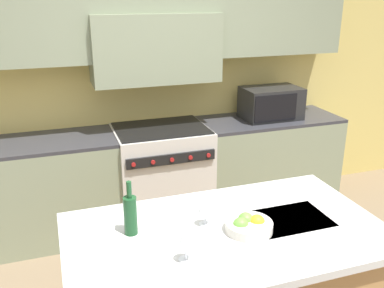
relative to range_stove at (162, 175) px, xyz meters
name	(u,v)px	position (x,y,z in m)	size (l,w,h in m)	color
back_cabinetry	(152,52)	(0.00, 0.27, 1.13)	(10.00, 0.46, 2.70)	#DBC166
back_counter	(162,175)	(0.00, 0.02, -0.01)	(3.66, 0.62, 0.93)	gray
range_stove	(162,175)	(0.00, 0.00, 0.00)	(0.85, 0.70, 0.95)	beige
microwave	(271,103)	(1.13, 0.02, 0.61)	(0.56, 0.38, 0.31)	black
wine_bottle	(130,214)	(-0.59, -1.61, 0.53)	(0.07, 0.07, 0.31)	#194723
wine_glass_near	(186,238)	(-0.39, -1.94, 0.54)	(0.08, 0.08, 0.18)	white
wine_glass_far	(205,205)	(-0.18, -1.65, 0.54)	(0.08, 0.08, 0.18)	white
fruit_bowl	(248,225)	(0.02, -1.78, 0.45)	(0.26, 0.26, 0.09)	silver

